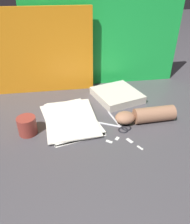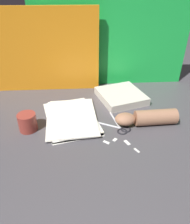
% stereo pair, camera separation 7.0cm
% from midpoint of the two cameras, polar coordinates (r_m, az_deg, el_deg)
% --- Properties ---
extents(ground_plane, '(6.00, 6.00, 0.00)m').
position_cam_midpoint_polar(ground_plane, '(0.97, 1.94, -3.12)').
color(ground_plane, '#4C494F').
extents(backdrop_panel_left, '(0.62, 0.11, 0.44)m').
position_cam_midpoint_polar(backdrop_panel_left, '(1.21, -12.59, 15.19)').
color(backdrop_panel_left, orange).
rests_on(backdrop_panel_left, ground_plane).
extents(backdrop_panel_center, '(0.85, 0.15, 0.52)m').
position_cam_midpoint_polar(backdrop_panel_center, '(1.26, 5.87, 18.33)').
color(backdrop_panel_center, green).
rests_on(backdrop_panel_center, ground_plane).
extents(paper_stack, '(0.25, 0.34, 0.02)m').
position_cam_midpoint_polar(paper_stack, '(0.99, -4.15, -1.56)').
color(paper_stack, white).
rests_on(paper_stack, ground_plane).
extents(book_closed, '(0.24, 0.26, 0.04)m').
position_cam_midpoint_polar(book_closed, '(1.16, 8.54, 4.13)').
color(book_closed, silver).
rests_on(book_closed, ground_plane).
extents(scissors, '(0.16, 0.18, 0.01)m').
position_cam_midpoint_polar(scissors, '(0.95, 8.21, -3.73)').
color(scissors, silver).
rests_on(scissors, ground_plane).
extents(hand_forearm, '(0.28, 0.10, 0.07)m').
position_cam_midpoint_polar(hand_forearm, '(0.98, 15.51, -1.50)').
color(hand_forearm, '#A87556').
rests_on(hand_forearm, ground_plane).
extents(paper_scrap_near, '(0.02, 0.03, 0.00)m').
position_cam_midpoint_polar(paper_scrap_near, '(0.85, 13.24, -9.78)').
color(paper_scrap_near, white).
rests_on(paper_scrap_near, ground_plane).
extents(paper_scrap_mid, '(0.02, 0.03, 0.00)m').
position_cam_midpoint_polar(paper_scrap_mid, '(0.88, 10.70, -7.89)').
color(paper_scrap_mid, white).
rests_on(paper_scrap_mid, ground_plane).
extents(paper_scrap_far, '(0.02, 0.02, 0.00)m').
position_cam_midpoint_polar(paper_scrap_far, '(0.88, 7.52, -7.22)').
color(paper_scrap_far, white).
rests_on(paper_scrap_far, ground_plane).
extents(paper_scrap_side, '(0.03, 0.03, 0.00)m').
position_cam_midpoint_polar(paper_scrap_side, '(0.87, 5.33, -7.91)').
color(paper_scrap_side, white).
rests_on(paper_scrap_side, ground_plane).
extents(mug, '(0.08, 0.08, 0.08)m').
position_cam_midpoint_polar(mug, '(0.94, -15.20, -2.63)').
color(mug, '#99382D').
rests_on(mug, ground_plane).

